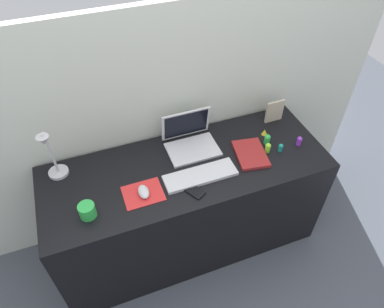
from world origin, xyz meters
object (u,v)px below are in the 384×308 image
object	(u,v)px
mouse	(144,192)
desk_lamp	(52,157)
coffee_mug	(87,211)
toy_figurine_lime	(268,148)
toy_figurine_teal	(281,147)
toy_figurine_yellow	(264,132)
laptop	(190,138)
toy_figurine_purple	(299,141)
notebook_pad	(251,154)
cell_phone	(193,190)
keyboard	(200,175)
toy_figurine_green	(267,139)
picture_frame	(275,111)

from	to	relation	value
mouse	desk_lamp	bearing A→B (deg)	145.54
coffee_mug	toy_figurine_lime	distance (m)	1.07
coffee_mug	toy_figurine_teal	bearing A→B (deg)	3.47
desk_lamp	toy_figurine_teal	distance (m)	1.29
mouse	toy_figurine_yellow	size ratio (longest dim) A/B	2.45
coffee_mug	mouse	bearing A→B (deg)	6.48
laptop	desk_lamp	bearing A→B (deg)	179.69
coffee_mug	toy_figurine_purple	distance (m)	1.28
notebook_pad	toy_figurine_lime	size ratio (longest dim) A/B	3.73
cell_phone	toy_figurine_yellow	world-z (taller)	toy_figurine_yellow
mouse	cell_phone	distance (m)	0.26
desk_lamp	laptop	bearing A→B (deg)	-0.31
keyboard	cell_phone	xyz separation A→B (m)	(-0.07, -0.08, -0.01)
notebook_pad	toy_figurine_teal	distance (m)	0.19
toy_figurine_lime	toy_figurine_green	bearing A→B (deg)	64.00
toy_figurine_teal	toy_figurine_green	world-z (taller)	toy_figurine_green
coffee_mug	notebook_pad	bearing A→B (deg)	5.85
toy_figurine_lime	toy_figurine_yellow	world-z (taller)	toy_figurine_lime
cell_phone	coffee_mug	distance (m)	0.55
picture_frame	coffee_mug	distance (m)	1.29
notebook_pad	toy_figurine_yellow	bearing A→B (deg)	48.73
coffee_mug	toy_figurine_teal	xyz separation A→B (m)	(1.15, 0.07, -0.01)
laptop	toy_figurine_teal	world-z (taller)	laptop
laptop	coffee_mug	world-z (taller)	laptop
picture_frame	toy_figurine_green	bearing A→B (deg)	-129.27
mouse	toy_figurine_teal	world-z (taller)	toy_figurine_teal
cell_phone	notebook_pad	xyz separation A→B (m)	(0.41, 0.14, 0.01)
toy_figurine_purple	toy_figurine_green	world-z (taller)	toy_figurine_green
picture_frame	coffee_mug	world-z (taller)	picture_frame
toy_figurine_teal	mouse	bearing A→B (deg)	-177.59
picture_frame	notebook_pad	bearing A→B (deg)	-140.42
coffee_mug	toy_figurine_green	size ratio (longest dim) A/B	1.23
mouse	picture_frame	xyz separation A→B (m)	(0.95, 0.30, 0.05)
keyboard	picture_frame	world-z (taller)	picture_frame
picture_frame	toy_figurine_teal	world-z (taller)	picture_frame
cell_phone	toy_figurine_yellow	bearing A→B (deg)	-3.80
desk_lamp	notebook_pad	bearing A→B (deg)	-11.28
toy_figurine_lime	toy_figurine_green	distance (m)	0.07
coffee_mug	toy_figurine_yellow	size ratio (longest dim) A/B	2.13
picture_frame	laptop	bearing A→B (deg)	-177.47
keyboard	notebook_pad	bearing A→B (deg)	9.06
keyboard	toy_figurine_teal	size ratio (longest dim) A/B	7.99
keyboard	laptop	bearing A→B (deg)	82.38
cell_phone	mouse	bearing A→B (deg)	135.65
toy_figurine_purple	desk_lamp	bearing A→B (deg)	170.30
desk_lamp	toy_figurine_teal	bearing A→B (deg)	-10.97
cell_phone	keyboard	bearing A→B (deg)	19.09
notebook_pad	toy_figurine_green	world-z (taller)	toy_figurine_green
coffee_mug	toy_figurine_green	xyz separation A→B (m)	(1.10, 0.15, -0.00)
coffee_mug	toy_figurine_yellow	xyz separation A→B (m)	(1.13, 0.23, -0.02)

